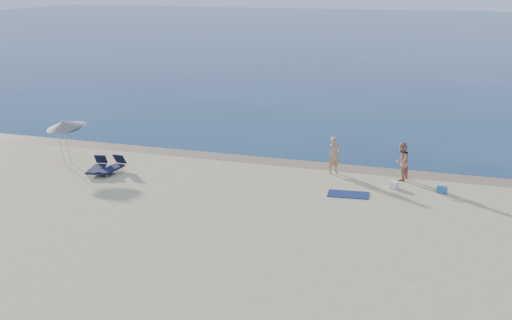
# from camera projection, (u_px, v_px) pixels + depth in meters

# --- Properties ---
(sea) EXTENTS (240.00, 160.00, 0.01)m
(sea) POSITION_uv_depth(u_px,v_px,m) (416.00, 34.00, 107.40)
(sea) COLOR navy
(sea) RESTS_ON ground
(wet_sand_strip) EXTENTS (240.00, 1.60, 0.00)m
(wet_sand_strip) POSITION_uv_depth(u_px,v_px,m) (284.00, 162.00, 33.87)
(wet_sand_strip) COLOR #847254
(wet_sand_strip) RESTS_ON ground
(person_left) EXTENTS (0.79, 0.79, 1.86)m
(person_left) POSITION_uv_depth(u_px,v_px,m) (334.00, 155.00, 31.68)
(person_left) COLOR tan
(person_left) RESTS_ON ground
(person_right) EXTENTS (0.94, 1.07, 1.84)m
(person_right) POSITION_uv_depth(u_px,v_px,m) (402.00, 161.00, 30.68)
(person_right) COLOR tan
(person_right) RESTS_ON ground
(beach_towel) EXTENTS (1.93, 1.21, 0.03)m
(beach_towel) POSITION_uv_depth(u_px,v_px,m) (348.00, 194.00, 28.82)
(beach_towel) COLOR #101C50
(beach_towel) RESTS_ON ground
(white_bag) EXTENTS (0.44, 0.41, 0.31)m
(white_bag) POSITION_uv_depth(u_px,v_px,m) (394.00, 185.00, 29.68)
(white_bag) COLOR white
(white_bag) RESTS_ON ground
(blue_cooler) EXTENTS (0.48, 0.41, 0.29)m
(blue_cooler) POSITION_uv_depth(u_px,v_px,m) (442.00, 190.00, 29.01)
(blue_cooler) COLOR #2167B4
(blue_cooler) RESTS_ON ground
(umbrella_near) EXTENTS (2.39, 2.40, 2.36)m
(umbrella_near) POSITION_uv_depth(u_px,v_px,m) (69.00, 124.00, 33.42)
(umbrella_near) COLOR silver
(umbrella_near) RESTS_ON ground
(umbrella_far) EXTENTS (2.35, 2.37, 2.42)m
(umbrella_far) POSITION_uv_depth(u_px,v_px,m) (63.00, 125.00, 33.10)
(umbrella_far) COLOR silver
(umbrella_far) RESTS_ON ground
(lounger_left) EXTENTS (0.94, 1.84, 0.78)m
(lounger_left) POSITION_uv_depth(u_px,v_px,m) (97.00, 167.00, 31.95)
(lounger_left) COLOR #131836
(lounger_left) RESTS_ON ground
(lounger_right) EXTENTS (0.73, 1.86, 0.80)m
(lounger_right) POSITION_uv_depth(u_px,v_px,m) (112.00, 167.00, 31.93)
(lounger_right) COLOR #121533
(lounger_right) RESTS_ON ground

